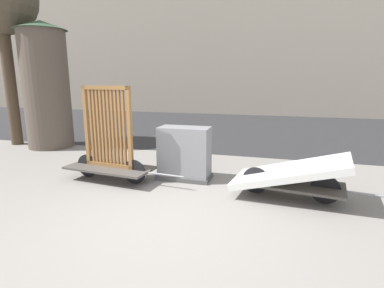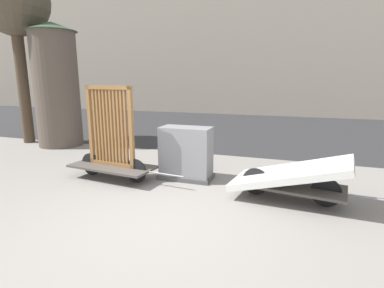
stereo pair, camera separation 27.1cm
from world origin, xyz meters
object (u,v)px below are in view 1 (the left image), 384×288
Objects in this scene: advertising_column at (46,85)px; street_tree at (0,1)px; bike_cart_with_bedframe at (109,150)px; bike_cart_with_mattress at (290,175)px; utility_cabinet at (185,155)px.

advertising_column is 2.53m from street_tree.
bike_cart_with_bedframe is 5.92m from street_tree.
bike_cart_with_bedframe is 3.23m from bike_cart_with_mattress.
bike_cart_with_mattress is at bearing -13.77° from utility_cabinet.
street_tree is (-1.23, 0.00, 2.21)m from advertising_column.
utility_cabinet is 0.30× the size of advertising_column.
bike_cart_with_mattress is 0.49× the size of street_tree.
street_tree is (-5.72, 1.66, 3.47)m from utility_cabinet.
street_tree is at bearing 180.00° from advertising_column.
bike_cart_with_mattress is 1.95m from utility_cabinet.
utility_cabinet is 4.95m from advertising_column.
bike_cart_with_bedframe is 3.98m from advertising_column.
bike_cart_with_mattress is 6.86m from advertising_column.
utility_cabinet is 6.89m from street_tree.
street_tree is at bearing 160.06° from bike_cart_with_bedframe.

